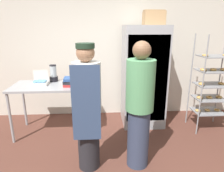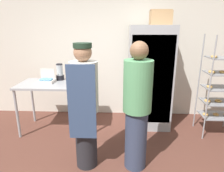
# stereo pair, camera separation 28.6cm
# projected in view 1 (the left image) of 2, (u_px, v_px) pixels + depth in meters

# --- Properties ---
(back_wall) EXTENTS (6.40, 0.12, 3.05)m
(back_wall) POSITION_uv_depth(u_px,v_px,m) (104.00, 44.00, 4.16)
(back_wall) COLOR silver
(back_wall) RESTS_ON ground_plane
(refrigerator) EXTENTS (0.78, 0.73, 1.91)m
(refrigerator) POSITION_uv_depth(u_px,v_px,m) (143.00, 77.00, 3.84)
(refrigerator) COLOR #9EA0A5
(refrigerator) RESTS_ON ground_plane
(baking_rack) EXTENTS (0.60, 0.48, 1.76)m
(baking_rack) POSITION_uv_depth(u_px,v_px,m) (211.00, 85.00, 3.63)
(baking_rack) COLOR #93969B
(baking_rack) RESTS_ON ground_plane
(prep_counter) EXTENTS (1.22, 0.71, 0.91)m
(prep_counter) POSITION_uv_depth(u_px,v_px,m) (49.00, 90.00, 3.48)
(prep_counter) COLOR #9EA0A5
(prep_counter) RESTS_ON ground_plane
(donut_box) EXTENTS (0.26, 0.20, 0.24)m
(donut_box) POSITION_uv_depth(u_px,v_px,m) (40.00, 82.00, 3.45)
(donut_box) COLOR silver
(donut_box) RESTS_ON prep_counter
(blender_pitcher) EXTENTS (0.15, 0.15, 0.31)m
(blender_pitcher) POSITION_uv_depth(u_px,v_px,m) (53.00, 74.00, 3.65)
(blender_pitcher) COLOR black
(blender_pitcher) RESTS_ON prep_counter
(binder_stack) EXTENTS (0.28, 0.26, 0.15)m
(binder_stack) POSITION_uv_depth(u_px,v_px,m) (72.00, 82.00, 3.39)
(binder_stack) COLOR #B72D2D
(binder_stack) RESTS_ON prep_counter
(cardboard_storage_box) EXTENTS (0.37, 0.30, 0.26)m
(cardboard_storage_box) POSITION_uv_depth(u_px,v_px,m) (154.00, 18.00, 3.57)
(cardboard_storage_box) COLOR tan
(cardboard_storage_box) RESTS_ON refrigerator
(person_baker) EXTENTS (0.36, 0.38, 1.69)m
(person_baker) POSITION_uv_depth(u_px,v_px,m) (87.00, 108.00, 2.55)
(person_baker) COLOR #232328
(person_baker) RESTS_ON ground_plane
(person_customer) EXTENTS (0.36, 0.36, 1.72)m
(person_customer) POSITION_uv_depth(u_px,v_px,m) (139.00, 106.00, 2.60)
(person_customer) COLOR #333D56
(person_customer) RESTS_ON ground_plane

